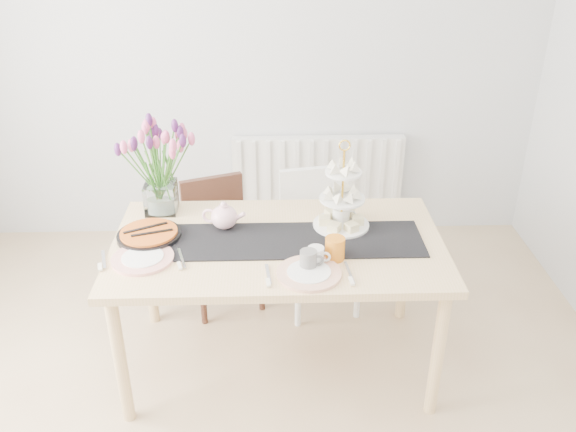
{
  "coord_description": "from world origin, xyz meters",
  "views": [
    {
      "loc": [
        0.17,
        -1.76,
        2.24
      ],
      "look_at": [
        0.24,
        0.73,
        0.91
      ],
      "focal_mm": 38.0,
      "sensor_mm": 36.0,
      "label": 1
    }
  ],
  "objects_px": {
    "chair_brown": "(218,233)",
    "tart_tin": "(149,235)",
    "cake_stand": "(342,206)",
    "plate_right": "(309,273)",
    "radiator": "(318,177)",
    "dining_table": "(278,255)",
    "cream_jug": "(341,216)",
    "plate_left": "(143,258)",
    "mug_grey": "(308,260)",
    "mug_orange": "(335,249)",
    "teapot": "(224,217)",
    "mug_white": "(316,256)",
    "chair_white": "(318,229)",
    "tulip_vase": "(157,154)"
  },
  "relations": [
    {
      "from": "chair_brown",
      "to": "tart_tin",
      "type": "bearing_deg",
      "value": -135.58
    },
    {
      "from": "cake_stand",
      "to": "plate_right",
      "type": "xyz_separation_m",
      "value": [
        -0.19,
        -0.43,
        -0.11
      ]
    },
    {
      "from": "chair_brown",
      "to": "plate_right",
      "type": "xyz_separation_m",
      "value": [
        0.48,
        -0.94,
        0.32
      ]
    },
    {
      "from": "radiator",
      "to": "dining_table",
      "type": "xyz_separation_m",
      "value": [
        -0.3,
        -1.41,
        0.22
      ]
    },
    {
      "from": "dining_table",
      "to": "cream_jug",
      "type": "distance_m",
      "value": 0.38
    },
    {
      "from": "cake_stand",
      "to": "cream_jug",
      "type": "distance_m",
      "value": 0.08
    },
    {
      "from": "plate_left",
      "to": "plate_right",
      "type": "relative_size",
      "value": 0.99
    },
    {
      "from": "mug_grey",
      "to": "mug_orange",
      "type": "height_order",
      "value": "mug_orange"
    },
    {
      "from": "dining_table",
      "to": "cake_stand",
      "type": "xyz_separation_m",
      "value": [
        0.32,
        0.13,
        0.2
      ]
    },
    {
      "from": "radiator",
      "to": "plate_left",
      "type": "xyz_separation_m",
      "value": [
        -0.93,
        -1.56,
        0.31
      ]
    },
    {
      "from": "cake_stand",
      "to": "plate_left",
      "type": "bearing_deg",
      "value": -163.32
    },
    {
      "from": "chair_brown",
      "to": "mug_orange",
      "type": "bearing_deg",
      "value": -73.47
    },
    {
      "from": "plate_right",
      "to": "mug_orange",
      "type": "bearing_deg",
      "value": 45.73
    },
    {
      "from": "dining_table",
      "to": "teapot",
      "type": "distance_m",
      "value": 0.33
    },
    {
      "from": "radiator",
      "to": "plate_right",
      "type": "distance_m",
      "value": 1.74
    },
    {
      "from": "cream_jug",
      "to": "mug_white",
      "type": "xyz_separation_m",
      "value": [
        -0.16,
        -0.38,
        0.0
      ]
    },
    {
      "from": "chair_white",
      "to": "cake_stand",
      "type": "relative_size",
      "value": 2.0
    },
    {
      "from": "radiator",
      "to": "plate_left",
      "type": "height_order",
      "value": "plate_left"
    },
    {
      "from": "mug_white",
      "to": "plate_left",
      "type": "relative_size",
      "value": 0.31
    },
    {
      "from": "dining_table",
      "to": "teapot",
      "type": "relative_size",
      "value": 7.49
    },
    {
      "from": "plate_right",
      "to": "cake_stand",
      "type": "bearing_deg",
      "value": 66.31
    },
    {
      "from": "chair_white",
      "to": "mug_grey",
      "type": "relative_size",
      "value": 9.07
    },
    {
      "from": "chair_brown",
      "to": "radiator",
      "type": "bearing_deg",
      "value": 29.19
    },
    {
      "from": "cake_stand",
      "to": "mug_grey",
      "type": "relative_size",
      "value": 4.54
    },
    {
      "from": "dining_table",
      "to": "mug_grey",
      "type": "distance_m",
      "value": 0.31
    },
    {
      "from": "dining_table",
      "to": "chair_white",
      "type": "xyz_separation_m",
      "value": [
        0.24,
        0.6,
        -0.19
      ]
    },
    {
      "from": "tulip_vase",
      "to": "cream_jug",
      "type": "bearing_deg",
      "value": -10.37
    },
    {
      "from": "teapot",
      "to": "mug_white",
      "type": "bearing_deg",
      "value": -27.07
    },
    {
      "from": "tulip_vase",
      "to": "mug_grey",
      "type": "distance_m",
      "value": 0.98
    },
    {
      "from": "plate_left",
      "to": "cream_jug",
      "type": "bearing_deg",
      "value": 18.63
    },
    {
      "from": "dining_table",
      "to": "tulip_vase",
      "type": "xyz_separation_m",
      "value": [
        -0.61,
        0.34,
        0.4
      ]
    },
    {
      "from": "chair_white",
      "to": "teapot",
      "type": "height_order",
      "value": "teapot"
    },
    {
      "from": "teapot",
      "to": "tart_tin",
      "type": "bearing_deg",
      "value": -155.87
    },
    {
      "from": "plate_left",
      "to": "mug_grey",
      "type": "bearing_deg",
      "value": -7.39
    },
    {
      "from": "radiator",
      "to": "chair_white",
      "type": "bearing_deg",
      "value": -94.27
    },
    {
      "from": "dining_table",
      "to": "mug_orange",
      "type": "height_order",
      "value": "mug_orange"
    },
    {
      "from": "teapot",
      "to": "chair_brown",
      "type": "bearing_deg",
      "value": 111.05
    },
    {
      "from": "dining_table",
      "to": "chair_white",
      "type": "distance_m",
      "value": 0.67
    },
    {
      "from": "dining_table",
      "to": "teapot",
      "type": "bearing_deg",
      "value": 153.43
    },
    {
      "from": "cream_jug",
      "to": "plate_left",
      "type": "xyz_separation_m",
      "value": [
        -0.95,
        -0.32,
        -0.04
      ]
    },
    {
      "from": "teapot",
      "to": "mug_orange",
      "type": "distance_m",
      "value": 0.6
    },
    {
      "from": "chair_white",
      "to": "mug_grey",
      "type": "bearing_deg",
      "value": -108.57
    },
    {
      "from": "chair_brown",
      "to": "mug_orange",
      "type": "distance_m",
      "value": 1.08
    },
    {
      "from": "plate_right",
      "to": "tulip_vase",
      "type": "bearing_deg",
      "value": 139.31
    },
    {
      "from": "cream_jug",
      "to": "tart_tin",
      "type": "distance_m",
      "value": 0.96
    },
    {
      "from": "dining_table",
      "to": "chair_brown",
      "type": "bearing_deg",
      "value": 118.59
    },
    {
      "from": "tulip_vase",
      "to": "teapot",
      "type": "relative_size",
      "value": 2.77
    },
    {
      "from": "teapot",
      "to": "radiator",
      "type": "bearing_deg",
      "value": 77.6
    },
    {
      "from": "chair_white",
      "to": "tulip_vase",
      "type": "xyz_separation_m",
      "value": [
        -0.85,
        -0.26,
        0.59
      ]
    },
    {
      "from": "chair_brown",
      "to": "cream_jug",
      "type": "distance_m",
      "value": 0.9
    }
  ]
}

